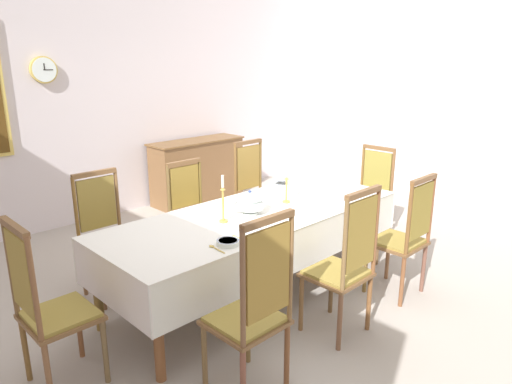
# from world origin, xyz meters

# --- Properties ---
(ground) EXTENTS (7.56, 5.81, 0.04)m
(ground) POSITION_xyz_m (0.00, 0.00, -0.02)
(ground) COLOR #B0A69C
(back_wall) EXTENTS (7.56, 0.08, 3.49)m
(back_wall) POSITION_xyz_m (0.00, 2.95, 1.74)
(back_wall) COLOR silver
(back_wall) RESTS_ON ground
(right_wall) EXTENTS (0.08, 5.81, 3.49)m
(right_wall) POSITION_xyz_m (3.82, 0.00, 1.74)
(right_wall) COLOR silver
(right_wall) RESTS_ON ground
(dining_table) EXTENTS (2.79, 1.04, 0.76)m
(dining_table) POSITION_xyz_m (0.00, -0.02, 0.69)
(dining_table) COLOR brown
(dining_table) RESTS_ON ground
(tablecloth) EXTENTS (2.81, 1.06, 0.37)m
(tablecloth) POSITION_xyz_m (0.00, -0.02, 0.68)
(tablecloth) COLOR white
(tablecloth) RESTS_ON dining_table
(chair_south_a) EXTENTS (0.44, 0.42, 1.21)m
(chair_south_a) POSITION_xyz_m (-0.94, -0.95, 0.60)
(chair_south_a) COLOR brown
(chair_south_a) RESTS_ON ground
(chair_north_a) EXTENTS (0.44, 0.42, 1.11)m
(chair_north_a) POSITION_xyz_m (-0.94, 0.90, 0.57)
(chair_north_a) COLOR brown
(chair_north_a) RESTS_ON ground
(chair_south_b) EXTENTS (0.44, 0.42, 1.18)m
(chair_south_b) POSITION_xyz_m (0.00, -0.95, 0.59)
(chair_south_b) COLOR brown
(chair_south_b) RESTS_ON ground
(chair_north_b) EXTENTS (0.44, 0.42, 1.06)m
(chair_north_b) POSITION_xyz_m (0.00, 0.90, 0.55)
(chair_north_b) COLOR brown
(chair_north_b) RESTS_ON ground
(chair_south_c) EXTENTS (0.44, 0.42, 1.11)m
(chair_south_c) POSITION_xyz_m (0.89, -0.95, 0.57)
(chair_south_c) COLOR brown
(chair_south_c) RESTS_ON ground
(chair_north_c) EXTENTS (0.44, 0.42, 1.15)m
(chair_north_c) POSITION_xyz_m (0.89, 0.91, 0.58)
(chair_north_c) COLOR brown
(chair_north_c) RESTS_ON ground
(chair_head_west) EXTENTS (0.42, 0.44, 1.15)m
(chair_head_west) POSITION_xyz_m (-1.81, -0.02, 0.58)
(chair_head_west) COLOR brown
(chair_head_west) RESTS_ON ground
(chair_head_east) EXTENTS (0.42, 0.44, 1.09)m
(chair_head_east) POSITION_xyz_m (1.80, -0.02, 0.56)
(chair_head_east) COLOR brown
(chair_head_east) RESTS_ON ground
(soup_tureen) EXTENTS (0.26, 0.26, 0.21)m
(soup_tureen) POSITION_xyz_m (-0.08, -0.02, 0.87)
(soup_tureen) COLOR white
(soup_tureen) RESTS_ON tablecloth
(candlestick_west) EXTENTS (0.07, 0.07, 0.39)m
(candlestick_west) POSITION_xyz_m (-0.38, -0.02, 0.93)
(candlestick_west) COLOR gold
(candlestick_west) RESTS_ON tablecloth
(candlestick_east) EXTENTS (0.07, 0.07, 0.34)m
(candlestick_east) POSITION_xyz_m (0.38, -0.02, 0.90)
(candlestick_east) COLOR gold
(candlestick_east) RESTS_ON tablecloth
(bowl_near_left) EXTENTS (0.18, 0.18, 0.04)m
(bowl_near_left) POSITION_xyz_m (-0.41, -0.38, 0.79)
(bowl_near_left) COLOR white
(bowl_near_left) RESTS_ON tablecloth
(bowl_near_right) EXTENTS (0.17, 0.17, 0.04)m
(bowl_near_right) POSITION_xyz_m (-0.66, -0.41, 0.79)
(bowl_near_right) COLOR white
(bowl_near_right) RESTS_ON tablecloth
(bowl_far_left) EXTENTS (0.19, 0.19, 0.04)m
(bowl_far_left) POSITION_xyz_m (0.76, 0.39, 0.79)
(bowl_far_left) COLOR white
(bowl_far_left) RESTS_ON tablecloth
(spoon_primary) EXTENTS (0.04, 0.18, 0.01)m
(spoon_primary) POSITION_xyz_m (-0.53, -0.35, 0.77)
(spoon_primary) COLOR gold
(spoon_primary) RESTS_ON tablecloth
(spoon_secondary) EXTENTS (0.03, 0.18, 0.01)m
(spoon_secondary) POSITION_xyz_m (-0.78, -0.38, 0.77)
(spoon_secondary) COLOR gold
(spoon_secondary) RESTS_ON tablecloth
(sideboard) EXTENTS (1.44, 0.48, 0.90)m
(sideboard) POSITION_xyz_m (1.38, 2.63, 0.45)
(sideboard) COLOR brown
(sideboard) RESTS_ON ground
(mounted_clock) EXTENTS (0.30, 0.06, 0.30)m
(mounted_clock) POSITION_xyz_m (-0.57, 2.87, 1.92)
(mounted_clock) COLOR #D1B251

